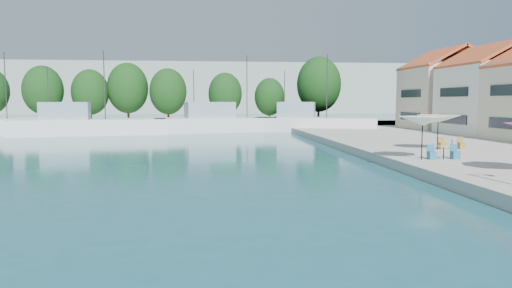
{
  "coord_description": "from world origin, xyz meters",
  "views": [
    {
      "loc": [
        -4.57,
        -1.28,
        3.9
      ],
      "look_at": [
        -1.6,
        26.0,
        1.32
      ],
      "focal_mm": 32.0,
      "sensor_mm": 36.0,
      "label": 1
    }
  ],
  "objects": [
    {
      "name": "tree_06",
      "position": [
        -1.62,
        69.87,
        5.05
      ],
      "size": [
        5.21,
        5.21,
        7.71
      ],
      "color": "#3F2B19",
      "rests_on": "quay_far"
    },
    {
      "name": "trawler_02",
      "position": [
        -18.5,
        53.38,
        1.07
      ],
      "size": [
        17.87,
        6.91,
        10.2
      ],
      "rotation": [
        0.0,
        0.0,
        0.14
      ],
      "color": "white",
      "rests_on": "ground"
    },
    {
      "name": "cafe_table_02",
      "position": [
        8.87,
        23.21,
        0.89
      ],
      "size": [
        1.82,
        0.7,
        0.76
      ],
      "color": "black",
      "rests_on": "quay_right"
    },
    {
      "name": "umbrella_cream",
      "position": [
        11.02,
        28.01,
        2.72
      ],
      "size": [
        2.96,
        2.96,
        2.37
      ],
      "color": "black",
      "rests_on": "quay_right"
    },
    {
      "name": "tree_07",
      "position": [
        5.17,
        68.88,
        4.57
      ],
      "size": [
        4.65,
        4.65,
        6.89
      ],
      "color": "#3F2B19",
      "rests_on": "quay_far"
    },
    {
      "name": "building_05",
      "position": [
        24.0,
        42.0,
        5.26
      ],
      "size": [
        8.4,
        8.8,
        9.7
      ],
      "color": "white",
      "rests_on": "quay_right"
    },
    {
      "name": "tree_04",
      "position": [
        -16.48,
        70.58,
        5.88
      ],
      "size": [
        6.18,
        6.18,
        9.15
      ],
      "color": "#3F2B19",
      "rests_on": "quay_far"
    },
    {
      "name": "umbrella_white",
      "position": [
        7.52,
        23.16,
        2.79
      ],
      "size": [
        2.75,
        2.75,
        2.44
      ],
      "color": "black",
      "rests_on": "quay_right"
    },
    {
      "name": "tree_02",
      "position": [
        -28.31,
        68.75,
        5.51
      ],
      "size": [
        5.74,
        5.74,
        8.5
      ],
      "color": "#3F2B19",
      "rests_on": "quay_far"
    },
    {
      "name": "quay_far",
      "position": [
        -8.0,
        67.0,
        0.3
      ],
      "size": [
        90.0,
        16.0,
        0.6
      ],
      "primitive_type": "cube",
      "color": "#A09991",
      "rests_on": "ground"
    },
    {
      "name": "trawler_03",
      "position": [
        -1.75,
        57.53,
        1.07
      ],
      "size": [
        20.43,
        8.71,
        10.2
      ],
      "rotation": [
        0.0,
        0.0,
        0.19
      ],
      "color": "silver",
      "rests_on": "ground"
    },
    {
      "name": "tree_03",
      "position": [
        -21.8,
        69.46,
        5.24
      ],
      "size": [
        5.44,
        5.44,
        8.05
      ],
      "color": "#3F2B19",
      "rests_on": "quay_far"
    },
    {
      "name": "tree_08",
      "position": [
        13.13,
        69.6,
        6.54
      ],
      "size": [
        6.96,
        6.96,
        10.3
      ],
      "color": "#3F2B19",
      "rests_on": "quay_far"
    },
    {
      "name": "trawler_04",
      "position": [
        8.76,
        55.92,
        1.07
      ],
      "size": [
        15.88,
        8.42,
        10.2
      ],
      "rotation": [
        0.0,
        0.0,
        -0.3
      ],
      "color": "silver",
      "rests_on": "ground"
    },
    {
      "name": "cafe_table_03",
      "position": [
        12.27,
        28.36,
        0.89
      ],
      "size": [
        1.82,
        0.7,
        0.76
      ],
      "color": "black",
      "rests_on": "quay_right"
    },
    {
      "name": "tree_05",
      "position": [
        -10.29,
        68.94,
        5.36
      ],
      "size": [
        5.57,
        5.57,
        8.25
      ],
      "color": "#3F2B19",
      "rests_on": "quay_far"
    },
    {
      "name": "hill_east",
      "position": [
        40.0,
        180.0,
        6.0
      ],
      "size": [
        140.0,
        40.0,
        12.0
      ],
      "primitive_type": "cube",
      "color": "#93A096",
      "rests_on": "ground"
    },
    {
      "name": "building_06",
      "position": [
        24.0,
        51.0,
        5.5
      ],
      "size": [
        9.0,
        8.8,
        10.2
      ],
      "color": "beige",
      "rests_on": "quay_right"
    },
    {
      "name": "hill_west",
      "position": [
        -30.0,
        160.0,
        8.0
      ],
      "size": [
        180.0,
        40.0,
        16.0
      ],
      "primitive_type": "cube",
      "color": "#93A096",
      "rests_on": "ground"
    }
  ]
}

